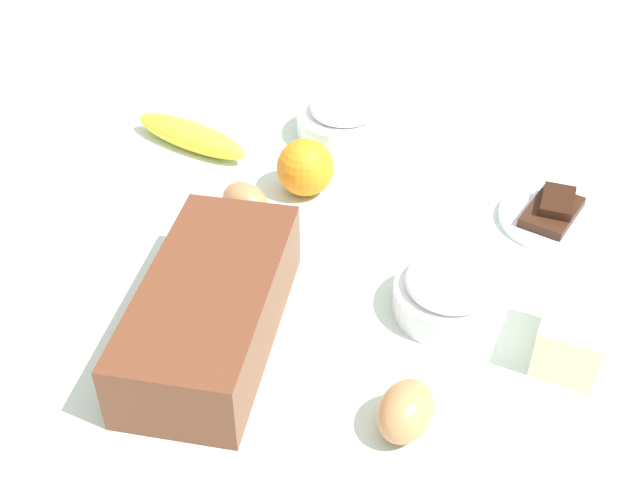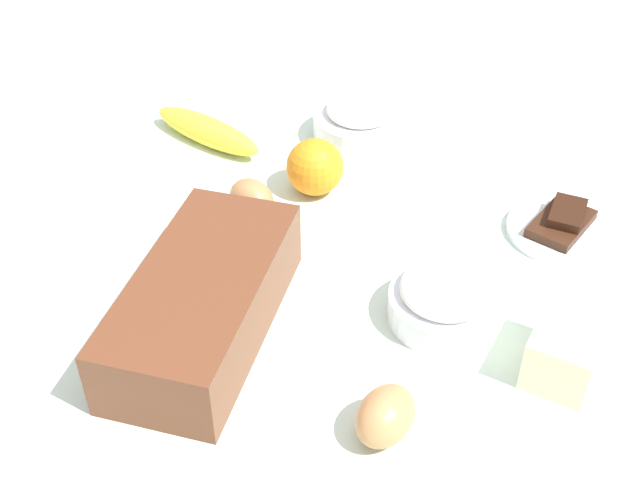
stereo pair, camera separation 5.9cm
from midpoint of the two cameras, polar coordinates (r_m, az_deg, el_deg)
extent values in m
cube|color=silver|center=(0.96, 1.74, -2.37)|extent=(2.40, 2.40, 0.02)
cube|color=brown|center=(0.86, -6.27, -4.44)|extent=(0.30, 0.17, 0.08)
cube|color=black|center=(0.85, -6.29, -4.25)|extent=(0.28, 0.16, 0.07)
cylinder|color=white|center=(1.18, 4.26, 7.96)|extent=(0.13, 0.13, 0.04)
torus|color=white|center=(1.17, 4.29, 8.66)|extent=(0.13, 0.13, 0.01)
ellipsoid|color=white|center=(1.17, 4.32, 9.17)|extent=(0.10, 0.10, 0.03)
cylinder|color=white|center=(0.89, 10.56, -4.70)|extent=(0.12, 0.12, 0.03)
torus|color=white|center=(0.88, 10.67, -4.04)|extent=(0.12, 0.12, 0.01)
ellipsoid|color=white|center=(0.88, 10.76, -3.47)|extent=(0.10, 0.10, 0.03)
ellipsoid|color=yellow|center=(1.17, -6.54, 7.64)|extent=(0.09, 0.20, 0.04)
sphere|color=orange|center=(1.06, 1.23, 5.13)|extent=(0.08, 0.08, 0.08)
cube|color=#F4EDB2|center=(0.86, 18.82, -7.40)|extent=(0.10, 0.07, 0.06)
ellipsoid|color=#B07648|center=(1.02, -3.23, 2.92)|extent=(0.07, 0.08, 0.05)
ellipsoid|color=#BB7E4C|center=(0.77, 6.86, -12.27)|extent=(0.08, 0.06, 0.05)
cylinder|color=white|center=(1.05, 18.07, 0.60)|extent=(0.13, 0.13, 0.01)
cube|color=#381E11|center=(1.05, 18.19, 1.07)|extent=(0.10, 0.08, 0.01)
cube|color=black|center=(1.05, 18.60, 1.78)|extent=(0.06, 0.04, 0.01)
camera|label=1|loc=(0.03, -88.20, 1.45)|focal=45.38mm
camera|label=2|loc=(0.03, 91.80, -1.45)|focal=45.38mm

